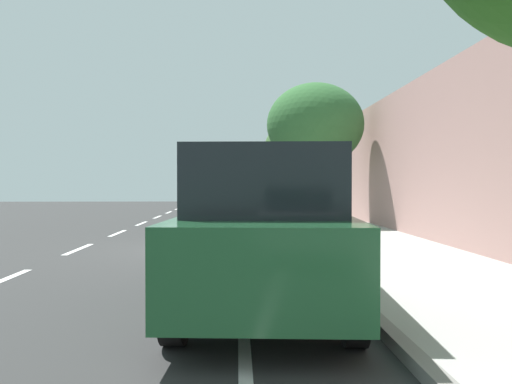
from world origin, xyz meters
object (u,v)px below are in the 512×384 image
at_px(parked_suv_green_second, 266,229).
at_px(parked_sedan_tan_mid, 249,200).
at_px(street_tree_mid_block, 315,126).
at_px(bicycle_at_curb, 270,220).
at_px(street_tree_far_end, 292,151).
at_px(pedestrian_on_phone, 308,193).
at_px(cyclist_with_backpack, 277,200).

height_order(parked_suv_green_second, parked_sedan_tan_mid, parked_suv_green_second).
distance_m(parked_sedan_tan_mid, street_tree_mid_block, 9.79).
bearing_deg(bicycle_at_curb, street_tree_mid_block, 43.49).
bearing_deg(street_tree_mid_block, street_tree_far_end, 90.00).
relative_size(street_tree_mid_block, street_tree_far_end, 1.10).
bearing_deg(parked_suv_green_second, pedestrian_on_phone, 80.93).
bearing_deg(pedestrian_on_phone, bicycle_at_curb, -105.67).
relative_size(parked_sedan_tan_mid, street_tree_mid_block, 0.86).
relative_size(bicycle_at_curb, street_tree_far_end, 0.29).
distance_m(bicycle_at_curb, cyclist_with_backpack, 0.84).
height_order(cyclist_with_backpack, pedestrian_on_phone, pedestrian_on_phone).
bearing_deg(street_tree_far_end, street_tree_mid_block, -90.00).
bearing_deg(street_tree_mid_block, parked_suv_green_second, -100.98).
relative_size(parked_suv_green_second, cyclist_with_backpack, 2.81).
height_order(bicycle_at_curb, cyclist_with_backpack, cyclist_with_backpack).
relative_size(street_tree_mid_block, pedestrian_on_phone, 2.93).
bearing_deg(bicycle_at_curb, parked_suv_green_second, -93.66).
relative_size(bicycle_at_curb, pedestrian_on_phone, 0.76).
distance_m(parked_sedan_tan_mid, cyclist_with_backpack, 11.24).
bearing_deg(bicycle_at_curb, street_tree_far_end, 79.76).
distance_m(street_tree_mid_block, street_tree_far_end, 8.14).
bearing_deg(street_tree_mid_block, pedestrian_on_phone, 84.40).
distance_m(parked_suv_green_second, cyclist_with_backpack, 10.69).
distance_m(street_tree_mid_block, pedestrian_on_phone, 7.62).
height_order(parked_suv_green_second, street_tree_mid_block, street_tree_mid_block).
distance_m(bicycle_at_curb, street_tree_far_end, 10.39).
bearing_deg(parked_sedan_tan_mid, street_tree_mid_block, -76.16).
bearing_deg(parked_suv_green_second, street_tree_far_end, 83.23).
bearing_deg(cyclist_with_backpack, parked_suv_green_second, -94.96).
xyz_separation_m(parked_suv_green_second, bicycle_at_curb, (0.71, 11.13, -0.64)).
bearing_deg(parked_sedan_tan_mid, parked_suv_green_second, -90.66).
relative_size(cyclist_with_backpack, street_tree_far_end, 0.36).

